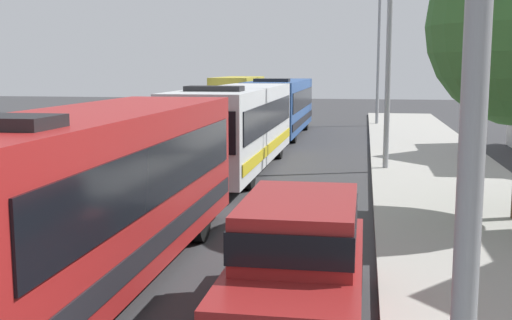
% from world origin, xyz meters
% --- Properties ---
extents(bus_lead, '(2.58, 10.54, 3.21)m').
position_xyz_m(bus_lead, '(-1.30, 13.67, 1.69)').
color(bus_lead, maroon).
rests_on(bus_lead, ground_plane).
extents(bus_second_in_line, '(2.58, 11.83, 3.21)m').
position_xyz_m(bus_second_in_line, '(-1.30, 26.24, 1.69)').
color(bus_second_in_line, silver).
rests_on(bus_second_in_line, ground_plane).
extents(bus_middle, '(2.58, 11.49, 3.21)m').
position_xyz_m(bus_middle, '(-1.30, 38.61, 1.69)').
color(bus_middle, '#284C8C').
rests_on(bus_middle, ground_plane).
extents(white_suv, '(1.86, 4.87, 1.90)m').
position_xyz_m(white_suv, '(2.40, 12.37, 1.03)').
color(white_suv, maroon).
rests_on(white_suv, ground_plane).
extents(box_truck_oncoming, '(2.35, 8.41, 3.15)m').
position_xyz_m(box_truck_oncoming, '(-4.60, 42.29, 1.72)').
color(box_truck_oncoming, '#B7B7BC').
rests_on(box_truck_oncoming, ground_plane).
extents(streetlamp_mid, '(5.19, 0.28, 8.08)m').
position_xyz_m(streetlamp_mid, '(4.10, 26.86, 5.06)').
color(streetlamp_mid, gray).
rests_on(streetlamp_mid, sidewalk).
extents(streetlamp_far, '(6.33, 0.28, 8.92)m').
position_xyz_m(streetlamp_far, '(4.10, 45.45, 5.59)').
color(streetlamp_far, gray).
rests_on(streetlamp_far, sidewalk).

